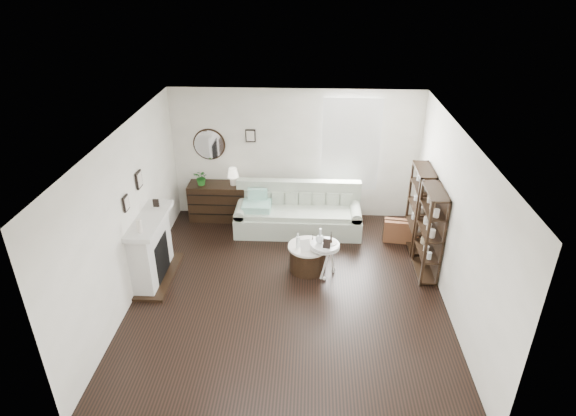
# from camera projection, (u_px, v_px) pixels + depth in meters

# --- Properties ---
(room) EXTENTS (5.50, 5.50, 5.50)m
(room) POSITION_uv_depth(u_px,v_px,m) (332.00, 145.00, 9.57)
(room) COLOR black
(room) RESTS_ON ground
(fireplace) EXTENTS (0.50, 1.40, 1.84)m
(fireplace) POSITION_uv_depth(u_px,v_px,m) (152.00, 250.00, 8.07)
(fireplace) COLOR silver
(fireplace) RESTS_ON ground
(shelf_unit_far) EXTENTS (0.30, 0.80, 1.60)m
(shelf_unit_far) POSITION_uv_depth(u_px,v_px,m) (419.00, 209.00, 8.85)
(shelf_unit_far) COLOR black
(shelf_unit_far) RESTS_ON ground
(shelf_unit_near) EXTENTS (0.30, 0.80, 1.60)m
(shelf_unit_near) POSITION_uv_depth(u_px,v_px,m) (430.00, 233.00, 8.05)
(shelf_unit_near) COLOR black
(shelf_unit_near) RESTS_ON ground
(sofa) EXTENTS (2.49, 0.86, 0.97)m
(sofa) POSITION_uv_depth(u_px,v_px,m) (298.00, 215.00, 9.64)
(sofa) COLOR #AAB6A3
(sofa) RESTS_ON ground
(quilt) EXTENTS (0.55, 0.45, 0.14)m
(quilt) POSITION_uv_depth(u_px,v_px,m) (257.00, 206.00, 9.45)
(quilt) COLOR #238367
(quilt) RESTS_ON sofa
(suitcase) EXTENTS (0.69, 0.31, 0.45)m
(suitcase) POSITION_uv_depth(u_px,v_px,m) (401.00, 231.00, 9.26)
(suitcase) COLOR brown
(suitcase) RESTS_ON ground
(dresser) EXTENTS (1.18, 0.51, 0.78)m
(dresser) POSITION_uv_depth(u_px,v_px,m) (218.00, 201.00, 10.02)
(dresser) COLOR black
(dresser) RESTS_ON ground
(table_lamp) EXTENTS (0.29, 0.29, 0.36)m
(table_lamp) POSITION_uv_depth(u_px,v_px,m) (233.00, 176.00, 9.75)
(table_lamp) COLOR beige
(table_lamp) RESTS_ON dresser
(potted_plant) EXTENTS (0.37, 0.34, 0.33)m
(potted_plant) POSITION_uv_depth(u_px,v_px,m) (202.00, 178.00, 9.74)
(potted_plant) COLOR #1D611B
(potted_plant) RESTS_ON dresser
(drum_table) EXTENTS (0.70, 0.70, 0.49)m
(drum_table) POSITION_uv_depth(u_px,v_px,m) (308.00, 257.00, 8.41)
(drum_table) COLOR black
(drum_table) RESTS_ON ground
(pedestal_table) EXTENTS (0.50, 0.50, 0.61)m
(pedestal_table) POSITION_uv_depth(u_px,v_px,m) (325.00, 246.00, 8.15)
(pedestal_table) COLOR white
(pedestal_table) RESTS_ON ground
(eiffel_drum) EXTENTS (0.13, 0.13, 0.18)m
(eiffel_drum) POSITION_uv_depth(u_px,v_px,m) (313.00, 240.00, 8.30)
(eiffel_drum) COLOR black
(eiffel_drum) RESTS_ON drum_table
(bottle_drum) EXTENTS (0.06, 0.06, 0.28)m
(bottle_drum) POSITION_uv_depth(u_px,v_px,m) (298.00, 241.00, 8.17)
(bottle_drum) COLOR silver
(bottle_drum) RESTS_ON drum_table
(card_frame_drum) EXTENTS (0.18, 0.11, 0.22)m
(card_frame_drum) POSITION_uv_depth(u_px,v_px,m) (305.00, 245.00, 8.10)
(card_frame_drum) COLOR white
(card_frame_drum) RESTS_ON drum_table
(eiffel_ped) EXTENTS (0.14, 0.14, 0.20)m
(eiffel_ped) POSITION_uv_depth(u_px,v_px,m) (331.00, 238.00, 8.10)
(eiffel_ped) COLOR black
(eiffel_ped) RESTS_ON pedestal_table
(flask_ped) EXTENTS (0.15, 0.15, 0.28)m
(flask_ped) POSITION_uv_depth(u_px,v_px,m) (320.00, 236.00, 8.08)
(flask_ped) COLOR silver
(flask_ped) RESTS_ON pedestal_table
(card_frame_ped) EXTENTS (0.13, 0.08, 0.17)m
(card_frame_ped) POSITION_uv_depth(u_px,v_px,m) (327.00, 244.00, 7.97)
(card_frame_ped) COLOR black
(card_frame_ped) RESTS_ON pedestal_table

